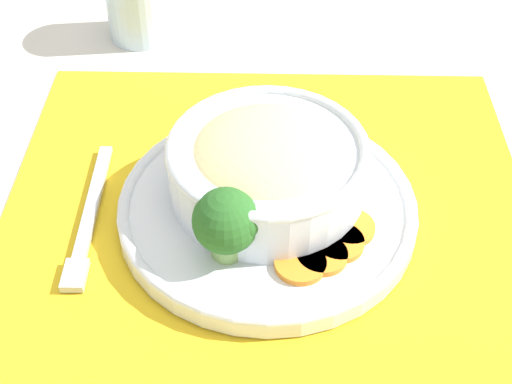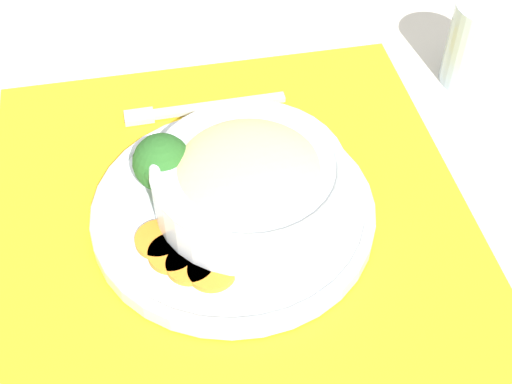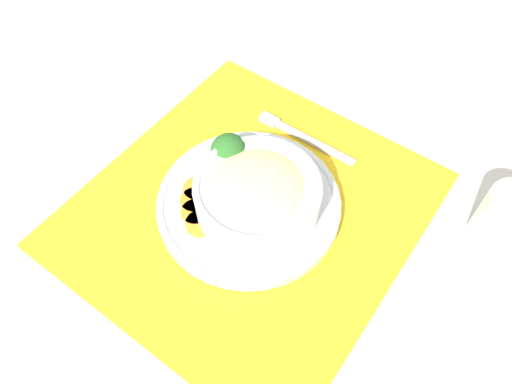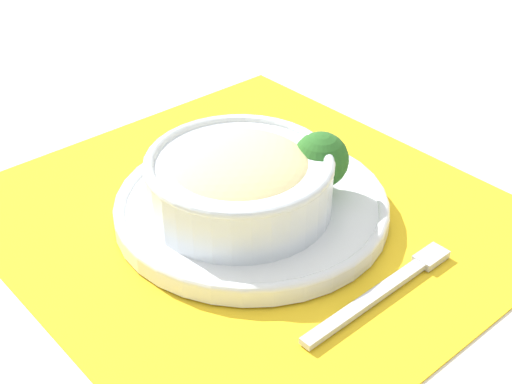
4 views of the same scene
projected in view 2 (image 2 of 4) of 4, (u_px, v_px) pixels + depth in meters
The scene contains 11 objects.
ground_plane at pixel (234, 220), 0.70m from camera, with size 4.00×4.00×0.00m, color beige.
placemat at pixel (234, 219), 0.70m from camera, with size 0.50×0.47×0.00m.
plate at pixel (233, 210), 0.69m from camera, with size 0.27×0.27×0.02m.
bowl at pixel (250, 184), 0.66m from camera, with size 0.18×0.18×0.07m.
broccoli_floret at pixel (162, 164), 0.67m from camera, with size 0.06×0.06×0.07m.
carrot_slice_near at pixel (159, 239), 0.65m from camera, with size 0.04×0.04×0.01m.
carrot_slice_middle at pixel (172, 253), 0.64m from camera, with size 0.04×0.04×0.01m.
carrot_slice_far at pixel (190, 264), 0.63m from camera, with size 0.04×0.04×0.01m.
carrot_slice_extra at pixel (212, 271), 0.63m from camera, with size 0.04×0.04×0.01m.
water_glass at pixel (480, 48), 0.81m from camera, with size 0.08×0.08×0.10m.
fork at pixel (189, 110), 0.80m from camera, with size 0.02×0.18×0.01m.
Camera 2 is at (-0.45, 0.07, 0.54)m, focal length 50.00 mm.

